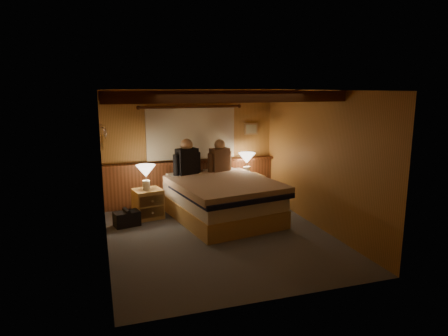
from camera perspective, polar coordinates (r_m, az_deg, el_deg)
name	(u,v)px	position (r m, az deg, el deg)	size (l,w,h in m)	color
floor	(220,237)	(6.73, -0.54, -9.81)	(4.20, 4.20, 0.00)	#4D535B
ceiling	(220,90)	(6.27, -0.58, 11.07)	(4.20, 4.20, 0.00)	#C48049
wall_back	(191,148)	(8.40, -4.81, 2.92)	(3.60, 3.60, 0.00)	#AF793F
wall_left	(103,173)	(6.12, -16.87, -0.76)	(4.20, 4.20, 0.00)	#AF793F
wall_right	(319,160)	(7.13, 13.40, 1.11)	(4.20, 4.20, 0.00)	#AF793F
wall_front	(276,201)	(4.49, 7.43, -4.73)	(3.60, 3.60, 0.00)	#AF793F
wainscot	(192,181)	(8.47, -4.63, -1.92)	(3.60, 0.23, 0.94)	brown
curtain_window	(191,133)	(8.29, -4.73, 5.05)	(2.18, 0.09, 1.11)	#4D2C13
ceiling_beams	(217,96)	(6.42, -0.98, 10.28)	(3.60, 1.65, 0.16)	#4D2C13
coat_rail	(104,131)	(7.61, -16.72, 5.14)	(0.05, 0.55, 0.24)	white
framed_print	(251,129)	(8.73, 3.89, 5.58)	(0.30, 0.04, 0.25)	tan
bed	(222,199)	(7.50, -0.28, -4.41)	(2.02, 2.46, 0.75)	#B2894C
nightstand_left	(148,204)	(7.72, -10.80, -5.03)	(0.59, 0.55, 0.56)	#B2894C
nightstand_right	(248,189)	(8.56, 3.50, -3.00)	(0.62, 0.57, 0.61)	#B2894C
lamp_left	(146,173)	(7.54, -11.10, -0.65)	(0.36, 0.36, 0.47)	silver
lamp_right	(247,159)	(8.44, 3.28, 1.22)	(0.36, 0.36, 0.47)	silver
person_left	(187,160)	(7.91, -5.32, 1.21)	(0.58, 0.35, 0.73)	black
person_right	(220,158)	(8.17, -0.62, 1.43)	(0.54, 0.32, 0.68)	#533521
duffel_bag	(127,218)	(7.40, -13.71, -7.01)	(0.49, 0.36, 0.32)	black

